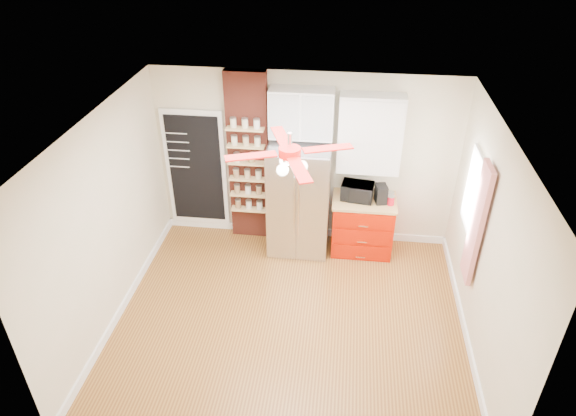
# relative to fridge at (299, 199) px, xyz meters

# --- Properties ---
(floor) EXTENTS (4.50, 4.50, 0.00)m
(floor) POSITION_rel_fridge_xyz_m (0.05, -1.63, -0.88)
(floor) COLOR olive
(floor) RESTS_ON ground
(ceiling) EXTENTS (4.50, 4.50, 0.00)m
(ceiling) POSITION_rel_fridge_xyz_m (0.05, -1.63, 1.83)
(ceiling) COLOR white
(ceiling) RESTS_ON wall_back
(wall_back) EXTENTS (4.50, 0.02, 2.70)m
(wall_back) POSITION_rel_fridge_xyz_m (0.05, 0.37, 0.48)
(wall_back) COLOR beige
(wall_back) RESTS_ON floor
(wall_front) EXTENTS (4.50, 0.02, 2.70)m
(wall_front) POSITION_rel_fridge_xyz_m (0.05, -3.63, 0.48)
(wall_front) COLOR beige
(wall_front) RESTS_ON floor
(wall_left) EXTENTS (0.02, 4.00, 2.70)m
(wall_left) POSITION_rel_fridge_xyz_m (-2.20, -1.63, 0.48)
(wall_left) COLOR beige
(wall_left) RESTS_ON floor
(wall_right) EXTENTS (0.02, 4.00, 2.70)m
(wall_right) POSITION_rel_fridge_xyz_m (2.30, -1.63, 0.48)
(wall_right) COLOR beige
(wall_right) RESTS_ON floor
(chalkboard) EXTENTS (0.95, 0.05, 1.95)m
(chalkboard) POSITION_rel_fridge_xyz_m (-1.65, 0.33, 0.23)
(chalkboard) COLOR white
(chalkboard) RESTS_ON wall_back
(brick_pillar) EXTENTS (0.60, 0.16, 2.70)m
(brick_pillar) POSITION_rel_fridge_xyz_m (-0.80, 0.29, 0.48)
(brick_pillar) COLOR maroon
(brick_pillar) RESTS_ON floor
(fridge) EXTENTS (0.90, 0.70, 1.75)m
(fridge) POSITION_rel_fridge_xyz_m (0.00, 0.00, 0.00)
(fridge) COLOR silver
(fridge) RESTS_ON floor
(upper_glass_cabinet) EXTENTS (0.90, 0.35, 0.70)m
(upper_glass_cabinet) POSITION_rel_fridge_xyz_m (0.00, 0.20, 1.27)
(upper_glass_cabinet) COLOR white
(upper_glass_cabinet) RESTS_ON wall_back
(red_cabinet) EXTENTS (0.94, 0.64, 0.90)m
(red_cabinet) POSITION_rel_fridge_xyz_m (0.97, 0.05, -0.42)
(red_cabinet) COLOR #B11300
(red_cabinet) RESTS_ON floor
(upper_shelf_unit) EXTENTS (0.90, 0.30, 1.15)m
(upper_shelf_unit) POSITION_rel_fridge_xyz_m (0.97, 0.22, 1.00)
(upper_shelf_unit) COLOR white
(upper_shelf_unit) RESTS_ON wall_back
(window) EXTENTS (0.04, 0.75, 1.05)m
(window) POSITION_rel_fridge_xyz_m (2.28, -0.73, 0.68)
(window) COLOR white
(window) RESTS_ON wall_right
(curtain) EXTENTS (0.06, 0.40, 1.55)m
(curtain) POSITION_rel_fridge_xyz_m (2.23, -1.28, 0.57)
(curtain) COLOR red
(curtain) RESTS_ON wall_right
(ceiling_fan) EXTENTS (1.40, 1.40, 0.44)m
(ceiling_fan) POSITION_rel_fridge_xyz_m (0.05, -1.63, 1.55)
(ceiling_fan) COLOR silver
(ceiling_fan) RESTS_ON ceiling
(toaster_oven) EXTENTS (0.50, 0.37, 0.26)m
(toaster_oven) POSITION_rel_fridge_xyz_m (0.85, 0.06, 0.15)
(toaster_oven) COLOR black
(toaster_oven) RESTS_ON red_cabinet
(coffee_maker) EXTENTS (0.19, 0.23, 0.28)m
(coffee_maker) POSITION_rel_fridge_xyz_m (1.19, 0.01, 0.16)
(coffee_maker) COLOR black
(coffee_maker) RESTS_ON red_cabinet
(canister_left) EXTENTS (0.10, 0.10, 0.14)m
(canister_left) POSITION_rel_fridge_xyz_m (1.34, -0.04, 0.09)
(canister_left) COLOR red
(canister_left) RESTS_ON red_cabinet
(canister_right) EXTENTS (0.12, 0.12, 0.13)m
(canister_right) POSITION_rel_fridge_xyz_m (1.34, 0.08, 0.09)
(canister_right) COLOR red
(canister_right) RESTS_ON red_cabinet
(pantry_jar_oats) EXTENTS (0.11, 0.11, 0.12)m
(pantry_jar_oats) POSITION_rel_fridge_xyz_m (-0.94, 0.15, 0.56)
(pantry_jar_oats) COLOR beige
(pantry_jar_oats) RESTS_ON brick_pillar
(pantry_jar_beans) EXTENTS (0.12, 0.12, 0.13)m
(pantry_jar_beans) POSITION_rel_fridge_xyz_m (-0.73, 0.15, 0.56)
(pantry_jar_beans) COLOR olive
(pantry_jar_beans) RESTS_ON brick_pillar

